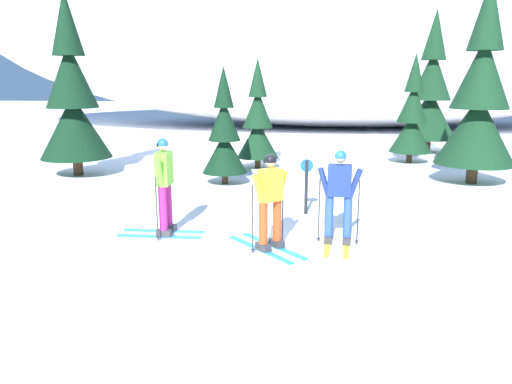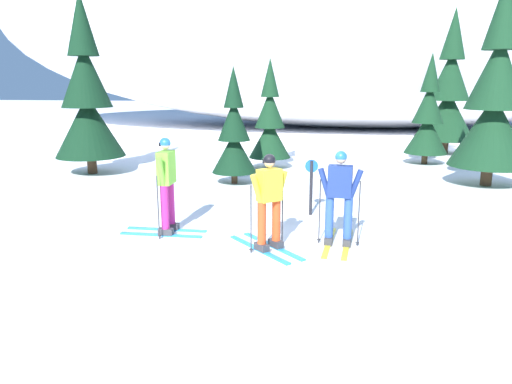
# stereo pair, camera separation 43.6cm
# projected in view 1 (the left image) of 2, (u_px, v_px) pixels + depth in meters

# --- Properties ---
(ground_plane) EXTENTS (120.00, 120.00, 0.00)m
(ground_plane) POSITION_uv_depth(u_px,v_px,m) (261.00, 242.00, 8.83)
(ground_plane) COLOR white
(skier_navy_jacket) EXTENTS (0.79, 1.73, 1.71)m
(skier_navy_jacket) POSITION_uv_depth(u_px,v_px,m) (339.00, 196.00, 8.51)
(skier_navy_jacket) COLOR gold
(skier_navy_jacket) RESTS_ON ground
(skier_lime_jacket) EXTENTS (1.62, 0.82, 1.86)m
(skier_lime_jacket) POSITION_uv_depth(u_px,v_px,m) (164.00, 184.00, 9.01)
(skier_lime_jacket) COLOR #2893CC
(skier_lime_jacket) RESTS_ON ground
(skier_yellow_jacket) EXTENTS (1.45, 1.55, 1.69)m
(skier_yellow_jacket) POSITION_uv_depth(u_px,v_px,m) (270.00, 201.00, 8.22)
(skier_yellow_jacket) COLOR #2893CC
(skier_yellow_jacket) RESTS_ON ground
(pine_tree_far_left) EXTENTS (2.13, 2.13, 5.52)m
(pine_tree_far_left) POSITION_uv_depth(u_px,v_px,m) (72.00, 100.00, 14.52)
(pine_tree_far_left) COLOR #47301E
(pine_tree_far_left) RESTS_ON ground
(pine_tree_left) EXTENTS (1.27, 1.27, 3.30)m
(pine_tree_left) POSITION_uv_depth(u_px,v_px,m) (224.00, 136.00, 13.48)
(pine_tree_left) COLOR #47301E
(pine_tree_left) RESTS_ON ground
(pine_tree_center_left) EXTENTS (1.40, 1.40, 3.61)m
(pine_tree_center_left) POSITION_uv_depth(u_px,v_px,m) (258.00, 123.00, 15.94)
(pine_tree_center_left) COLOR #47301E
(pine_tree_center_left) RESTS_ON ground
(pine_tree_center_right) EXTENTS (1.48, 1.48, 3.83)m
(pine_tree_center_right) POSITION_uv_depth(u_px,v_px,m) (412.00, 118.00, 16.99)
(pine_tree_center_right) COLOR #47301E
(pine_tree_center_right) RESTS_ON ground
(pine_tree_right) EXTENTS (2.17, 2.17, 5.63)m
(pine_tree_right) POSITION_uv_depth(u_px,v_px,m) (479.00, 100.00, 13.32)
(pine_tree_right) COLOR #47301E
(pine_tree_right) RESTS_ON ground
(pine_tree_far_right) EXTENTS (2.17, 2.17, 5.63)m
(pine_tree_far_right) POSITION_uv_depth(u_px,v_px,m) (431.00, 94.00, 19.26)
(pine_tree_far_right) COLOR #47301E
(pine_tree_far_right) RESTS_ON ground
(snow_ridge_background) EXTENTS (47.42, 20.63, 14.46)m
(snow_ridge_background) POSITION_uv_depth(u_px,v_px,m) (350.00, 7.00, 29.27)
(snow_ridge_background) COLOR white
(snow_ridge_background) RESTS_ON ground
(trail_marker_post) EXTENTS (0.28, 0.07, 1.23)m
(trail_marker_post) POSITION_uv_depth(u_px,v_px,m) (306.00, 183.00, 10.50)
(trail_marker_post) COLOR black
(trail_marker_post) RESTS_ON ground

